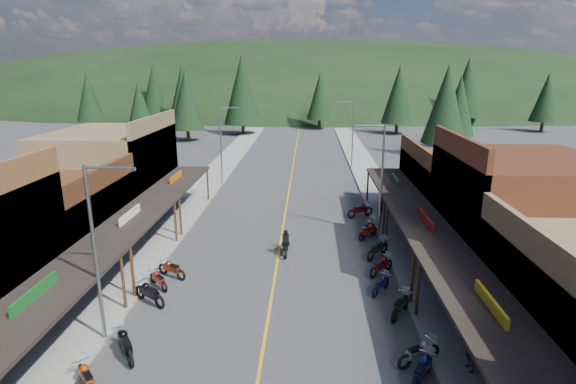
# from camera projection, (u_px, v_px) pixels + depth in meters

# --- Properties ---
(ground) EXTENTS (220.00, 220.00, 0.00)m
(ground) POSITION_uv_depth(u_px,v_px,m) (274.00, 282.00, 25.52)
(ground) COLOR #38383A
(ground) RESTS_ON ground
(centerline) EXTENTS (0.15, 90.00, 0.01)m
(centerline) POSITION_uv_depth(u_px,v_px,m) (289.00, 190.00, 44.77)
(centerline) COLOR gold
(centerline) RESTS_ON ground
(sidewalk_west) EXTENTS (3.40, 94.00, 0.15)m
(sidewalk_west) POSITION_uv_depth(u_px,v_px,m) (203.00, 188.00, 45.13)
(sidewalk_west) COLOR gray
(sidewalk_west) RESTS_ON ground
(sidewalk_east) EXTENTS (3.40, 94.00, 0.15)m
(sidewalk_east) POSITION_uv_depth(u_px,v_px,m) (377.00, 190.00, 44.37)
(sidewalk_east) COLOR gray
(sidewalk_east) RESTS_ON ground
(shop_west_2) EXTENTS (10.90, 9.00, 6.20)m
(shop_west_2) POSITION_uv_depth(u_px,v_px,m) (49.00, 226.00, 27.08)
(shop_west_2) COLOR #3F2111
(shop_west_2) RESTS_ON ground
(shop_west_3) EXTENTS (10.90, 10.20, 8.20)m
(shop_west_3) POSITION_uv_depth(u_px,v_px,m) (113.00, 174.00, 36.06)
(shop_west_3) COLOR brown
(shop_west_3) RESTS_ON ground
(shop_east_2) EXTENTS (10.90, 9.00, 8.20)m
(shop_east_2) POSITION_uv_depth(u_px,v_px,m) (516.00, 217.00, 25.61)
(shop_east_2) COLOR #562B19
(shop_east_2) RESTS_ON ground
(shop_east_3) EXTENTS (10.90, 10.20, 6.20)m
(shop_east_3) POSITION_uv_depth(u_px,v_px,m) (460.00, 190.00, 35.12)
(shop_east_3) COLOR #4C2D16
(shop_east_3) RESTS_ON ground
(streetlight_0) EXTENTS (2.16, 0.18, 8.00)m
(streetlight_0) POSITION_uv_depth(u_px,v_px,m) (98.00, 247.00, 18.85)
(streetlight_0) COLOR gray
(streetlight_0) RESTS_ON ground
(streetlight_1) EXTENTS (2.16, 0.18, 8.00)m
(streetlight_1) POSITION_uv_depth(u_px,v_px,m) (222.00, 142.00, 45.81)
(streetlight_1) COLOR gray
(streetlight_1) RESTS_ON ground
(streetlight_2) EXTENTS (2.16, 0.18, 8.00)m
(streetlight_2) POSITION_uv_depth(u_px,v_px,m) (380.00, 175.00, 31.72)
(streetlight_2) COLOR gray
(streetlight_2) RESTS_ON ground
(streetlight_3) EXTENTS (2.16, 0.18, 8.00)m
(streetlight_3) POSITION_uv_depth(u_px,v_px,m) (352.00, 132.00, 52.90)
(streetlight_3) COLOR gray
(streetlight_3) RESTS_ON ground
(ridge_hill) EXTENTS (310.00, 140.00, 60.00)m
(ridge_hill) POSITION_uv_depth(u_px,v_px,m) (303.00, 103.00, 155.48)
(ridge_hill) COLOR black
(ridge_hill) RESTS_ON ground
(pine_0) EXTENTS (5.04, 5.04, 11.00)m
(pine_0) POSITION_uv_depth(u_px,v_px,m) (89.00, 97.00, 85.22)
(pine_0) COLOR black
(pine_0) RESTS_ON ground
(pine_1) EXTENTS (5.88, 5.88, 12.50)m
(pine_1) POSITION_uv_depth(u_px,v_px,m) (183.00, 91.00, 92.02)
(pine_1) COLOR black
(pine_1) RESTS_ON ground
(pine_2) EXTENTS (6.72, 6.72, 14.00)m
(pine_2) POSITION_uv_depth(u_px,v_px,m) (242.00, 90.00, 79.65)
(pine_2) COLOR black
(pine_2) RESTS_ON ground
(pine_3) EXTENTS (5.04, 5.04, 11.00)m
(pine_3) POSITION_uv_depth(u_px,v_px,m) (320.00, 96.00, 87.15)
(pine_3) COLOR black
(pine_3) RESTS_ON ground
(pine_4) EXTENTS (5.88, 5.88, 12.50)m
(pine_4) POSITION_uv_depth(u_px,v_px,m) (399.00, 94.00, 80.56)
(pine_4) COLOR black
(pine_4) RESTS_ON ground
(pine_5) EXTENTS (6.72, 6.72, 14.00)m
(pine_5) POSITION_uv_depth(u_px,v_px,m) (467.00, 87.00, 91.21)
(pine_5) COLOR black
(pine_5) RESTS_ON ground
(pine_6) EXTENTS (5.04, 5.04, 11.00)m
(pine_6) POSITION_uv_depth(u_px,v_px,m) (546.00, 97.00, 83.39)
(pine_6) COLOR black
(pine_6) RESTS_ON ground
(pine_7) EXTENTS (5.88, 5.88, 12.50)m
(pine_7) POSITION_uv_depth(u_px,v_px,m) (154.00, 89.00, 98.15)
(pine_7) COLOR black
(pine_7) RESTS_ON ground
(pine_8) EXTENTS (4.48, 4.48, 10.00)m
(pine_8) POSITION_uv_depth(u_px,v_px,m) (140.00, 110.00, 63.39)
(pine_8) COLOR black
(pine_8) RESTS_ON ground
(pine_9) EXTENTS (4.93, 4.93, 10.80)m
(pine_9) POSITION_uv_depth(u_px,v_px,m) (459.00, 106.00, 66.08)
(pine_9) COLOR black
(pine_9) RESTS_ON ground
(pine_10) EXTENTS (5.38, 5.38, 11.60)m
(pine_10) POSITION_uv_depth(u_px,v_px,m) (186.00, 100.00, 72.63)
(pine_10) COLOR black
(pine_10) RESTS_ON ground
(pine_11) EXTENTS (5.82, 5.82, 12.40)m
(pine_11) POSITION_uv_depth(u_px,v_px,m) (446.00, 104.00, 59.30)
(pine_11) COLOR black
(pine_11) RESTS_ON ground
(bike_west_4) EXTENTS (1.86, 2.01, 1.18)m
(bike_west_4) POSITION_uv_depth(u_px,v_px,m) (86.00, 377.00, 16.79)
(bike_west_4) COLOR #AB3A0C
(bike_west_4) RESTS_ON ground
(bike_west_5) EXTENTS (1.95, 2.34, 1.32)m
(bike_west_5) POSITION_uv_depth(u_px,v_px,m) (125.00, 343.00, 18.75)
(bike_west_5) COLOR black
(bike_west_5) RESTS_ON ground
(bike_west_6) EXTENTS (2.34, 1.96, 1.32)m
(bike_west_6) POSITION_uv_depth(u_px,v_px,m) (149.00, 292.00, 22.98)
(bike_west_6) COLOR black
(bike_west_6) RESTS_ON ground
(bike_west_7) EXTENTS (1.80, 1.83, 1.10)m
(bike_west_7) POSITION_uv_depth(u_px,v_px,m) (158.00, 279.00, 24.69)
(bike_west_7) COLOR maroon
(bike_west_7) RESTS_ON ground
(bike_west_8) EXTENTS (2.14, 1.65, 1.19)m
(bike_west_8) POSITION_uv_depth(u_px,v_px,m) (172.00, 268.00, 25.90)
(bike_west_8) COLOR maroon
(bike_west_8) RESTS_ON ground
(bike_east_4) EXTENTS (1.78, 2.24, 1.25)m
(bike_east_4) POSITION_uv_depth(u_px,v_px,m) (422.00, 370.00, 17.12)
(bike_east_4) COLOR navy
(bike_east_4) RESTS_ON ground
(bike_east_5) EXTENTS (2.16, 1.60, 1.19)m
(bike_east_5) POSITION_uv_depth(u_px,v_px,m) (419.00, 352.00, 18.27)
(bike_east_5) COLOR #A9AAAE
(bike_east_5) RESTS_ON ground
(bike_east_6) EXTENTS (1.72, 2.22, 1.23)m
(bike_east_6) POSITION_uv_depth(u_px,v_px,m) (400.00, 304.00, 21.92)
(bike_east_6) COLOR #0D4220
(bike_east_6) RESTS_ON ground
(bike_east_7) EXTENTS (1.57, 1.90, 1.07)m
(bike_east_7) POSITION_uv_depth(u_px,v_px,m) (381.00, 283.00, 24.18)
(bike_east_7) COLOR navy
(bike_east_7) RESTS_ON ground
(bike_east_8) EXTENTS (1.95, 2.01, 1.20)m
(bike_east_8) POSITION_uv_depth(u_px,v_px,m) (381.00, 265.00, 26.31)
(bike_east_8) COLOR maroon
(bike_east_8) RESTS_ON ground
(bike_east_9) EXTENTS (2.03, 2.23, 1.30)m
(bike_east_9) POSITION_uv_depth(u_px,v_px,m) (378.00, 248.00, 28.67)
(bike_east_9) COLOR #0E4819
(bike_east_9) RESTS_ON ground
(bike_east_10) EXTENTS (1.92, 2.03, 1.20)m
(bike_east_10) POSITION_uv_depth(u_px,v_px,m) (368.00, 230.00, 31.88)
(bike_east_10) COLOR #AA270C
(bike_east_10) RESTS_ON ground
(bike_east_11) EXTENTS (1.82, 2.37, 1.32)m
(bike_east_11) POSITION_uv_depth(u_px,v_px,m) (368.00, 226.00, 32.58)
(bike_east_11) COLOR gray
(bike_east_11) RESTS_ON ground
(bike_east_12) EXTENTS (2.39, 1.73, 1.31)m
(bike_east_12) POSITION_uv_depth(u_px,v_px,m) (360.00, 209.00, 36.42)
(bike_east_12) COLOR maroon
(bike_east_12) RESTS_ON ground
(rider_on_bike) EXTENTS (0.84, 2.32, 1.75)m
(rider_on_bike) POSITION_uv_depth(u_px,v_px,m) (286.00, 244.00, 29.19)
(rider_on_bike) COLOR black
(rider_on_bike) RESTS_ON ground
(pedestrian_east_a) EXTENTS (0.61, 0.79, 1.91)m
(pedestrian_east_a) POSITION_uv_depth(u_px,v_px,m) (472.00, 349.00, 17.61)
(pedestrian_east_a) COLOR #231C2A
(pedestrian_east_a) RESTS_ON sidewalk_east
(pedestrian_east_b) EXTENTS (0.94, 0.86, 1.69)m
(pedestrian_east_b) POSITION_uv_depth(u_px,v_px,m) (382.00, 203.00, 37.07)
(pedestrian_east_b) COLOR #4E3A31
(pedestrian_east_b) RESTS_ON sidewalk_east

